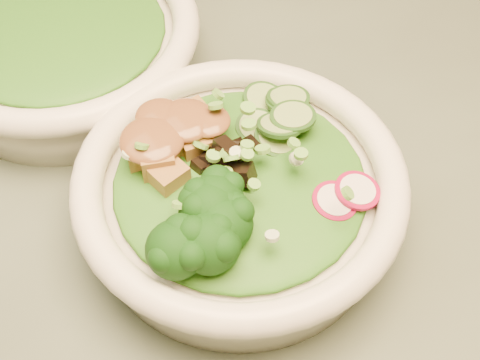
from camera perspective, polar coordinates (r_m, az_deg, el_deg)
dining_table at (r=0.65m, az=17.33°, el=-5.05°), size 1.20×0.80×0.75m
salad_bowl at (r=0.47m, az=0.00°, el=-1.33°), size 0.23×0.23×0.06m
side_bowl at (r=0.60m, az=-14.91°, el=11.04°), size 0.24×0.24×0.06m
lettuce_bed at (r=0.46m, az=0.00°, el=0.08°), size 0.18×0.18×0.02m
side_lettuce at (r=0.59m, az=-15.29°, el=12.36°), size 0.16×0.16×0.02m
broccoli_florets at (r=0.42m, az=-2.78°, el=-4.28°), size 0.09×0.08×0.04m
radish_slices at (r=0.44m, az=6.88°, el=-1.87°), size 0.10×0.07×0.02m
cucumber_slices at (r=0.48m, az=2.86°, el=5.54°), size 0.08×0.08×0.03m
mushroom_heap at (r=0.45m, az=-1.22°, el=1.38°), size 0.08×0.08×0.03m
tofu_cubes at (r=0.47m, az=-6.04°, el=3.08°), size 0.09×0.08×0.03m
peanut_sauce at (r=0.46m, az=-6.16°, el=3.99°), size 0.06×0.05×0.01m
scallion_garnish at (r=0.44m, az=0.00°, el=1.65°), size 0.17×0.17×0.02m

